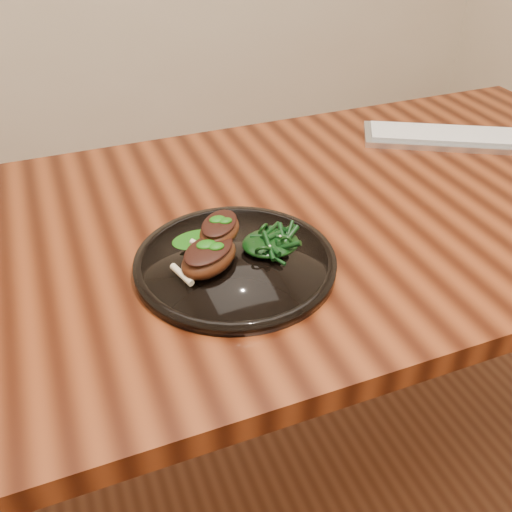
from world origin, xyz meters
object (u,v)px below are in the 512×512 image
Objects in this scene: lamb_chop_front at (209,256)px; desk at (296,248)px; keyboard at (455,137)px; greens_heap at (271,240)px; plate at (235,262)px.

desk is at bearing 32.04° from lamb_chop_front.
desk is at bearing -162.37° from keyboard.
greens_heap is 0.23× the size of keyboard.
lamb_chop_front is 0.72m from keyboard.
desk is 5.06× the size of plate.
desk is 0.19m from greens_heap.
greens_heap is 0.62m from keyboard.
greens_heap is at bearing 9.02° from lamb_chop_front.
lamb_chop_front is 1.34× the size of greens_heap.
plate is 0.06m from lamb_chop_front.
lamb_chop_front is (-0.05, -0.01, 0.03)m from plate.
desk is 17.21× the size of greens_heap.
desk is 3.90× the size of keyboard.
keyboard is (0.56, 0.26, -0.02)m from greens_heap.
lamb_chop_front reaches higher than keyboard.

